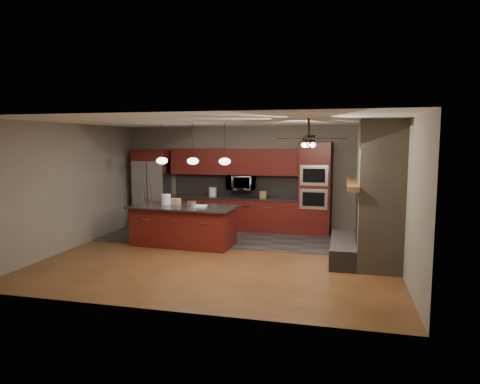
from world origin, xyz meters
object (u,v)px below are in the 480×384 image
(paint_can, at_px, (192,204))
(counter_bucket, at_px, (213,192))
(cardboard_box, at_px, (175,201))
(counter_box, at_px, (263,195))
(kitchen_island, at_px, (183,225))
(white_bucket, at_px, (166,199))
(oven_tower, at_px, (315,188))
(refrigerator, at_px, (153,188))
(paint_tray, at_px, (199,206))
(microwave, at_px, (241,182))

(paint_can, distance_m, counter_bucket, 2.07)
(cardboard_box, xyz_separation_m, counter_box, (1.78, 1.73, 0.00))
(paint_can, relative_size, counter_box, 1.10)
(kitchen_island, bearing_deg, counter_box, 55.29)
(kitchen_island, relative_size, white_bucket, 10.22)
(oven_tower, xyz_separation_m, counter_bucket, (-2.76, 0.01, -0.17))
(refrigerator, relative_size, paint_can, 10.70)
(oven_tower, relative_size, cardboard_box, 10.82)
(paint_can, bearing_deg, refrigerator, 133.65)
(oven_tower, height_order, refrigerator, oven_tower)
(counter_bucket, bearing_deg, refrigerator, -177.34)
(counter_bucket, bearing_deg, paint_can, -85.81)
(white_bucket, bearing_deg, paint_can, -16.36)
(paint_tray, bearing_deg, kitchen_island, 168.77)
(microwave, distance_m, kitchen_island, 2.36)
(white_bucket, bearing_deg, counter_bucket, 72.82)
(cardboard_box, distance_m, counter_bucket, 1.82)
(paint_tray, xyz_separation_m, counter_box, (1.11, 1.96, 0.06))
(paint_can, bearing_deg, white_bucket, 163.64)
(white_bucket, distance_m, paint_can, 0.76)
(microwave, relative_size, paint_tray, 2.11)
(counter_bucket, bearing_deg, cardboard_box, -101.80)
(paint_tray, distance_m, counter_bucket, 2.03)
(paint_can, distance_m, cardboard_box, 0.60)
(oven_tower, xyz_separation_m, paint_can, (-2.61, -2.06, -0.20))
(kitchen_island, distance_m, counter_box, 2.50)
(kitchen_island, height_order, counter_box, counter_box)
(kitchen_island, distance_m, paint_tray, 0.62)
(cardboard_box, bearing_deg, paint_tray, -6.66)
(counter_bucket, xyz_separation_m, counter_box, (1.40, -0.05, -0.03))
(cardboard_box, height_order, counter_box, counter_box)
(cardboard_box, bearing_deg, microwave, 69.83)
(oven_tower, xyz_separation_m, refrigerator, (-4.50, -0.07, -0.11))
(microwave, bearing_deg, cardboard_box, -122.31)
(white_bucket, height_order, paint_tray, white_bucket)
(oven_tower, height_order, counter_bucket, oven_tower)
(microwave, xyz_separation_m, refrigerator, (-2.53, -0.13, -0.22))
(microwave, relative_size, paint_can, 3.62)
(oven_tower, distance_m, counter_box, 1.37)
(white_bucket, bearing_deg, refrigerator, 123.41)
(refrigerator, relative_size, cardboard_box, 9.84)
(cardboard_box, bearing_deg, kitchen_island, -23.65)
(cardboard_box, distance_m, counter_box, 2.48)
(paint_can, height_order, paint_tray, paint_can)
(microwave, xyz_separation_m, kitchen_island, (-0.89, -2.02, -0.84))
(paint_tray, bearing_deg, refrigerator, 130.19)
(kitchen_island, distance_m, cardboard_box, 0.62)
(paint_tray, height_order, counter_bucket, counter_bucket)
(oven_tower, bearing_deg, microwave, 178.34)
(oven_tower, relative_size, microwave, 3.25)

